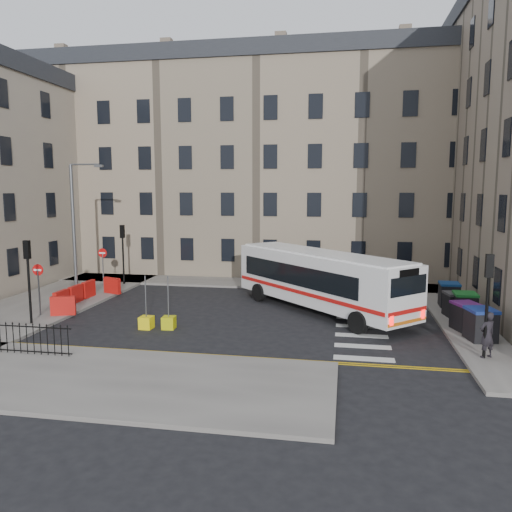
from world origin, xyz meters
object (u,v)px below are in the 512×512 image
(streetlamp, at_px, (74,229))
(wheelie_bin_e, at_px, (449,294))
(bollard_yellow, at_px, (146,323))
(wheelie_bin_a, at_px, (481,324))
(pedestrian, at_px, (487,335))
(bollard_chevron, at_px, (169,323))
(wheelie_bin_c, at_px, (465,306))
(wheelie_bin_d, at_px, (455,304))
(bus, at_px, (320,278))
(wheelie_bin_b, at_px, (465,316))

(streetlamp, distance_m, wheelie_bin_e, 22.30)
(wheelie_bin_e, bearing_deg, bollard_yellow, -154.14)
(streetlamp, height_order, wheelie_bin_a, streetlamp)
(pedestrian, height_order, bollard_chevron, pedestrian)
(wheelie_bin_c, relative_size, pedestrian, 0.75)
(wheelie_bin_c, bearing_deg, wheelie_bin_a, -90.80)
(pedestrian, relative_size, bollard_chevron, 3.06)
(wheelie_bin_a, height_order, bollard_yellow, wheelie_bin_a)
(wheelie_bin_c, bearing_deg, pedestrian, -93.54)
(wheelie_bin_d, height_order, wheelie_bin_e, wheelie_bin_e)
(wheelie_bin_c, distance_m, bollard_chevron, 14.84)
(bus, xyz_separation_m, wheelie_bin_c, (7.33, -0.92, -1.02))
(bus, bearing_deg, bollard_yellow, 166.79)
(pedestrian, relative_size, bollard_yellow, 3.06)
(pedestrian, bearing_deg, streetlamp, -48.62)
(wheelie_bin_e, bearing_deg, wheelie_bin_a, -87.55)
(wheelie_bin_a, distance_m, bollard_chevron, 14.23)
(bollard_chevron, bearing_deg, wheelie_bin_c, 14.73)
(streetlamp, height_order, pedestrian, streetlamp)
(wheelie_bin_b, bearing_deg, wheelie_bin_c, 59.43)
(streetlamp, relative_size, pedestrian, 4.43)
(pedestrian, bearing_deg, wheelie_bin_b, -120.91)
(wheelie_bin_e, bearing_deg, bus, -162.93)
(wheelie_bin_a, bearing_deg, wheelie_bin_c, 76.27)
(streetlamp, distance_m, pedestrian, 23.16)
(bus, xyz_separation_m, pedestrian, (6.85, -6.85, -0.80))
(wheelie_bin_b, xyz_separation_m, bollard_chevron, (-13.93, -1.82, -0.51))
(wheelie_bin_b, xyz_separation_m, pedestrian, (-0.08, -3.98, 0.26))
(bollard_chevron, bearing_deg, bollard_yellow, -170.88)
(wheelie_bin_b, distance_m, bollard_yellow, 15.15)
(streetlamp, distance_m, wheelie_bin_a, 22.90)
(wheelie_bin_b, bearing_deg, wheelie_bin_d, 70.00)
(wheelie_bin_b, relative_size, bollard_yellow, 2.41)
(wheelie_bin_b, distance_m, wheelie_bin_c, 1.99)
(bus, distance_m, bollard_yellow, 9.56)
(wheelie_bin_b, xyz_separation_m, wheelie_bin_e, (0.20, 4.83, 0.02))
(bus, xyz_separation_m, bollard_yellow, (-8.08, -4.86, -1.57))
(bus, bearing_deg, wheelie_bin_b, -66.79)
(wheelie_bin_d, bearing_deg, pedestrian, -101.69)
(pedestrian, distance_m, bollard_chevron, 14.04)
(bollard_chevron, bearing_deg, wheelie_bin_b, 7.44)
(bus, relative_size, wheelie_bin_e, 7.67)
(bollard_yellow, bearing_deg, bus, 31.05)
(bus, height_order, wheelie_bin_b, bus)
(bus, distance_m, wheelie_bin_a, 8.54)
(streetlamp, relative_size, wheelie_bin_e, 6.02)
(wheelie_bin_a, distance_m, wheelie_bin_e, 6.43)
(streetlamp, bearing_deg, bollard_chevron, -33.83)
(bollard_yellow, height_order, bollard_chevron, same)
(pedestrian, bearing_deg, bus, -74.76)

